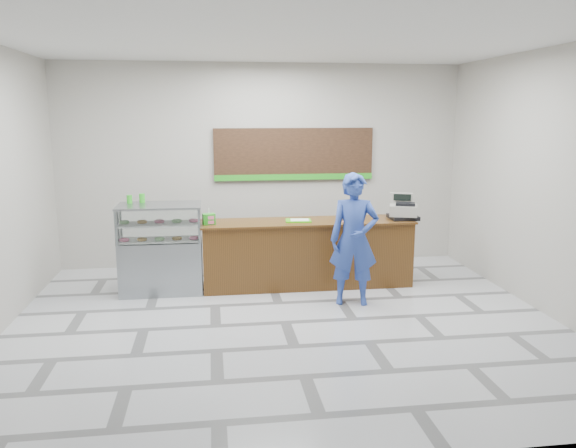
{
  "coord_description": "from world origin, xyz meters",
  "views": [
    {
      "loc": [
        -0.91,
        -6.78,
        2.65
      ],
      "look_at": [
        0.16,
        0.9,
        1.12
      ],
      "focal_mm": 35.0,
      "sensor_mm": 36.0,
      "label": 1
    }
  ],
  "objects": [
    {
      "name": "floor",
      "position": [
        0.0,
        0.0,
        0.0
      ],
      "size": [
        7.0,
        7.0,
        0.0
      ],
      "primitive_type": "plane",
      "color": "silver",
      "rests_on": "ground"
    },
    {
      "name": "back_wall",
      "position": [
        0.0,
        3.0,
        1.75
      ],
      "size": [
        7.0,
        0.0,
        7.0
      ],
      "primitive_type": "plane",
      "rotation": [
        1.57,
        0.0,
        0.0
      ],
      "color": "#B2ADA3",
      "rests_on": "floor"
    },
    {
      "name": "ceiling",
      "position": [
        0.0,
        0.0,
        3.5
      ],
      "size": [
        7.0,
        7.0,
        0.0
      ],
      "primitive_type": "plane",
      "rotation": [
        3.14,
        0.0,
        0.0
      ],
      "color": "silver",
      "rests_on": "back_wall"
    },
    {
      "name": "sales_counter",
      "position": [
        0.55,
        1.55,
        0.52
      ],
      "size": [
        3.26,
        0.76,
        1.03
      ],
      "color": "#583212",
      "rests_on": "floor"
    },
    {
      "name": "display_case",
      "position": [
        -1.67,
        1.55,
        0.68
      ],
      "size": [
        1.22,
        0.72,
        1.33
      ],
      "color": "gray",
      "rests_on": "floor"
    },
    {
      "name": "menu_board",
      "position": [
        0.55,
        2.96,
        1.93
      ],
      "size": [
        2.8,
        0.06,
        0.9
      ],
      "color": "black",
      "rests_on": "back_wall"
    },
    {
      "name": "cash_register",
      "position": [
        2.05,
        1.5,
        1.18
      ],
      "size": [
        0.53,
        0.55,
        0.39
      ],
      "rotation": [
        0.0,
        0.0,
        -0.34
      ],
      "color": "black",
      "rests_on": "sales_counter"
    },
    {
      "name": "card_terminal",
      "position": [
        1.33,
        1.55,
        1.05
      ],
      "size": [
        0.12,
        0.18,
        0.04
      ],
      "primitive_type": "cube",
      "rotation": [
        0.0,
        0.0,
        0.26
      ],
      "color": "black",
      "rests_on": "sales_counter"
    },
    {
      "name": "serving_tray",
      "position": [
        0.4,
        1.53,
        1.04
      ],
      "size": [
        0.41,
        0.31,
        0.02
      ],
      "rotation": [
        0.0,
        0.0,
        -0.09
      ],
      "color": "#45CE0E",
      "rests_on": "sales_counter"
    },
    {
      "name": "napkin_box",
      "position": [
        -0.94,
        1.52,
        1.09
      ],
      "size": [
        0.14,
        0.14,
        0.12
      ],
      "primitive_type": "cube",
      "rotation": [
        0.0,
        0.0,
        -0.05
      ],
      "color": "white",
      "rests_on": "sales_counter"
    },
    {
      "name": "straw_cup",
      "position": [
        -0.95,
        1.52,
        1.09
      ],
      "size": [
        0.08,
        0.08,
        0.13
      ],
      "primitive_type": "cylinder",
      "color": "silver",
      "rests_on": "sales_counter"
    },
    {
      "name": "promo_box",
      "position": [
        -0.95,
        1.46,
        1.11
      ],
      "size": [
        0.2,
        0.15,
        0.16
      ],
      "primitive_type": "cube",
      "rotation": [
        0.0,
        0.0,
        0.2
      ],
      "color": "green",
      "rests_on": "sales_counter"
    },
    {
      "name": "donut_decal",
      "position": [
        1.14,
        1.36,
        1.03
      ],
      "size": [
        0.17,
        0.17,
        0.0
      ],
      "primitive_type": "cylinder",
      "color": "pink",
      "rests_on": "sales_counter"
    },
    {
      "name": "green_cup_left",
      "position": [
        -2.12,
        1.73,
        1.39
      ],
      "size": [
        0.08,
        0.08,
        0.12
      ],
      "primitive_type": "cylinder",
      "color": "green",
      "rests_on": "display_case"
    },
    {
      "name": "green_cup_right",
      "position": [
        -1.94,
        1.78,
        1.4
      ],
      "size": [
        0.09,
        0.09,
        0.13
      ],
      "primitive_type": "cylinder",
      "color": "green",
      "rests_on": "display_case"
    },
    {
      "name": "customer",
      "position": [
        1.05,
        0.63,
        0.93
      ],
      "size": [
        0.75,
        0.57,
        1.85
      ],
      "primitive_type": "imported",
      "rotation": [
        0.0,
        0.0,
        -0.21
      ],
      "color": "#2B459F",
      "rests_on": "floor"
    }
  ]
}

